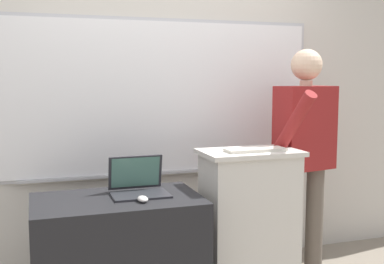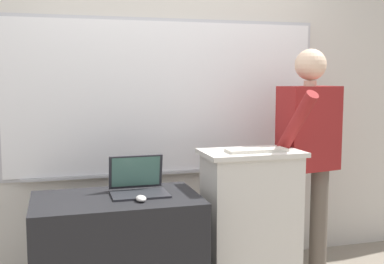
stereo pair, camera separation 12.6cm
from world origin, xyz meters
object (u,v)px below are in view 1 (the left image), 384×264
object	(u,v)px
lectern_podium	(249,223)
person_presenter	(305,146)
wireless_keyboard	(255,150)
side_desk	(118,259)
laptop	(138,183)
computer_mouse_by_laptop	(143,199)

from	to	relation	value
lectern_podium	person_presenter	size ratio (longest dim) A/B	0.59
person_presenter	wireless_keyboard	size ratio (longest dim) A/B	4.19
side_desk	laptop	xyz separation A→B (m)	(0.14, 0.08, 0.44)
laptop	computer_mouse_by_laptop	xyz separation A→B (m)	(-0.02, -0.21, -0.05)
laptop	wireless_keyboard	size ratio (longest dim) A/B	0.86
side_desk	laptop	world-z (taller)	laptop
person_presenter	wireless_keyboard	xyz separation A→B (m)	(-0.50, -0.22, 0.03)
side_desk	computer_mouse_by_laptop	bearing A→B (deg)	-46.83
person_presenter	wireless_keyboard	distance (m)	0.55
laptop	person_presenter	bearing A→B (deg)	6.98
side_desk	wireless_keyboard	size ratio (longest dim) A/B	2.50
lectern_podium	person_presenter	xyz separation A→B (m)	(0.52, 0.17, 0.47)
person_presenter	laptop	bearing A→B (deg)	176.33
laptop	computer_mouse_by_laptop	bearing A→B (deg)	-94.55
lectern_podium	computer_mouse_by_laptop	bearing A→B (deg)	-165.56
side_desk	laptop	distance (m)	0.47
person_presenter	computer_mouse_by_laptop	xyz separation A→B (m)	(-1.29, -0.37, -0.20)
wireless_keyboard	computer_mouse_by_laptop	distance (m)	0.83
side_desk	laptop	bearing A→B (deg)	28.45
person_presenter	computer_mouse_by_laptop	distance (m)	1.35
wireless_keyboard	person_presenter	bearing A→B (deg)	23.56
side_desk	wireless_keyboard	bearing A→B (deg)	0.85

